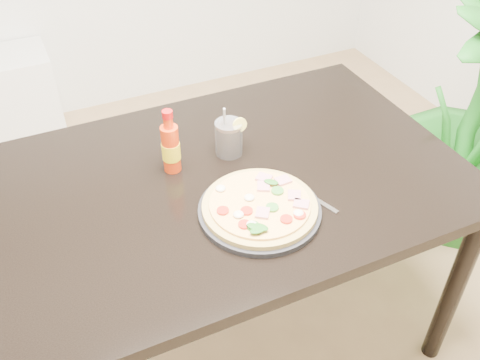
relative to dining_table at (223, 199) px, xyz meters
name	(u,v)px	position (x,y,z in m)	size (l,w,h in m)	color
dining_table	(223,199)	(0.00, 0.00, 0.00)	(1.40, 0.90, 0.75)	black
plate	(260,211)	(0.03, -0.18, 0.09)	(0.33, 0.33, 0.02)	black
pizza	(260,206)	(0.03, -0.18, 0.11)	(0.31, 0.31, 0.03)	tan
hot_sauce_bottle	(171,147)	(-0.12, 0.10, 0.16)	(0.06, 0.06, 0.20)	red
cola_cup	(229,139)	(0.07, 0.10, 0.14)	(0.09, 0.08, 0.17)	black
fork	(309,195)	(0.18, -0.17, 0.09)	(0.08, 0.18, 0.00)	silver
houseplant	(474,122)	(1.17, 0.15, -0.14)	(0.59, 0.59, 1.05)	#1D6D1D
plant_pot	(449,199)	(1.17, 0.15, -0.56)	(0.28, 0.28, 0.22)	brown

